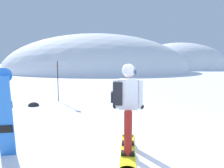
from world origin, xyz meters
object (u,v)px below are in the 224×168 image
at_px(spare_snowboard, 5,112).
at_px(piste_marker_near, 58,78).
at_px(snowboarder_main, 127,105).
at_px(rock_dark, 34,106).

height_order(spare_snowboard, piste_marker_near, piste_marker_near).
distance_m(snowboarder_main, rock_dark, 5.39).
distance_m(piste_marker_near, rock_dark, 1.62).
height_order(snowboarder_main, spare_snowboard, snowboarder_main).
height_order(snowboarder_main, rock_dark, snowboarder_main).
bearing_deg(rock_dark, spare_snowboard, -83.15).
distance_m(spare_snowboard, piste_marker_near, 5.38).
bearing_deg(piste_marker_near, rock_dark, -134.02).
relative_size(spare_snowboard, piste_marker_near, 0.90).
xyz_separation_m(piste_marker_near, rock_dark, (-0.86, -0.89, -1.04)).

